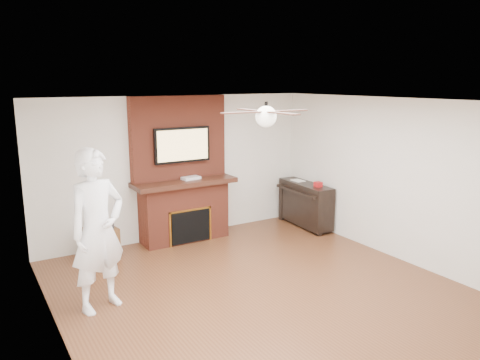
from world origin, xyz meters
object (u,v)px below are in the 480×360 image
piano (305,203)px  fireplace (182,184)px  side_table (100,241)px  person (98,230)px

piano → fireplace: bearing=170.0°
side_table → piano: (3.77, -0.48, 0.20)m
fireplace → person: fireplace is taller
fireplace → person: (-1.93, -1.83, 0.00)m
fireplace → piano: size_ratio=1.91×
side_table → piano: size_ratio=0.42×
person → piano: size_ratio=1.52×
fireplace → side_table: fireplace is taller
piano → person: bearing=-159.6°
person → side_table: bearing=56.6°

